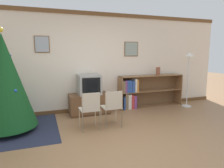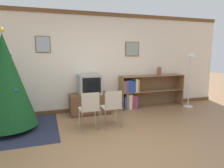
# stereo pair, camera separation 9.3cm
# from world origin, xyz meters

# --- Properties ---
(ground_plane) EXTENTS (24.00, 24.00, 0.00)m
(ground_plane) POSITION_xyz_m (0.00, 0.00, 0.00)
(ground_plane) COLOR #936B47
(wall_back) EXTENTS (8.27, 0.11, 2.70)m
(wall_back) POSITION_xyz_m (0.00, 2.44, 1.35)
(wall_back) COLOR silver
(wall_back) RESTS_ON ground_plane
(area_rug) EXTENTS (1.97, 1.91, 0.01)m
(area_rug) POSITION_xyz_m (-2.00, 1.49, 0.00)
(area_rug) COLOR #23283D
(area_rug) RESTS_ON ground_plane
(christmas_tree) EXTENTS (1.16, 1.16, 2.10)m
(christmas_tree) POSITION_xyz_m (-2.00, 1.49, 1.05)
(christmas_tree) COLOR maroon
(christmas_tree) RESTS_ON area_rug
(tv_console) EXTENTS (1.06, 0.53, 0.54)m
(tv_console) POSITION_xyz_m (-0.13, 2.11, 0.27)
(tv_console) COLOR #4C311E
(tv_console) RESTS_ON ground_plane
(television) EXTENTS (0.57, 0.51, 0.52)m
(television) POSITION_xyz_m (-0.13, 2.11, 0.80)
(television) COLOR #9E9E99
(television) RESTS_ON tv_console
(folding_chair_left) EXTENTS (0.40, 0.40, 0.82)m
(folding_chair_left) POSITION_xyz_m (-0.38, 0.98, 0.47)
(folding_chair_left) COLOR #BCB29E
(folding_chair_left) RESTS_ON ground_plane
(folding_chair_right) EXTENTS (0.40, 0.40, 0.82)m
(folding_chair_right) POSITION_xyz_m (0.12, 0.98, 0.47)
(folding_chair_right) COLOR #BCB29E
(folding_chair_right) RESTS_ON ground_plane
(bookshelf) EXTENTS (2.01, 0.36, 0.95)m
(bookshelf) POSITION_xyz_m (1.42, 2.21, 0.46)
(bookshelf) COLOR olive
(bookshelf) RESTS_ON ground_plane
(vase) EXTENTS (0.12, 0.12, 0.24)m
(vase) POSITION_xyz_m (2.01, 2.20, 1.07)
(vase) COLOR brown
(vase) RESTS_ON bookshelf
(standing_lamp) EXTENTS (0.28, 0.28, 1.63)m
(standing_lamp) POSITION_xyz_m (2.82, 1.83, 1.25)
(standing_lamp) COLOR silver
(standing_lamp) RESTS_ON ground_plane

